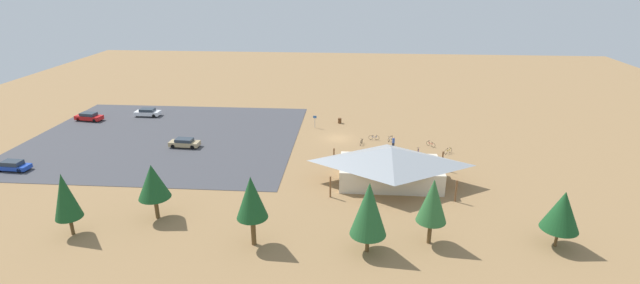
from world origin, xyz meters
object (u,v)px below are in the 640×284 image
Objects in this scene: car_blue_by_curb at (13,166)px; pine_far_east at (369,209)px; pine_far_west at (251,198)px; pine_center at (433,201)px; bicycle_red_trailside at (431,144)px; car_white_far_end at (148,112)px; car_red_second_row at (89,117)px; visitor_near_lot at (393,142)px; lot_sign at (315,120)px; bicycle_black_lone_west at (361,142)px; bike_pavilion at (390,163)px; pine_midwest at (65,196)px; bicycle_yellow_near_porch at (448,151)px; bicycle_teal_yard_front at (388,151)px; bicycle_white_back_row at (390,139)px; trash_bin at (340,121)px; pine_west at (562,211)px; bicycle_purple_mid_cluster at (418,152)px; pine_mideast at (153,182)px; car_tan_end_stall at (185,143)px; bicycle_blue_yard_left at (374,138)px.

pine_far_east is at bearing 161.92° from car_blue_by_curb.
pine_far_west is 17.03m from pine_center.
car_white_far_end reaches higher than bicycle_red_trailside.
visitor_near_lot is (-52.62, 9.24, 0.14)m from car_red_second_row.
lot_sign is 1.39× the size of bicycle_black_lone_west.
bike_pavilion is 12.30m from visitor_near_lot.
pine_midwest is at bearing 58.41° from lot_sign.
bike_pavilion is at bearing -133.50° from pine_far_west.
bicycle_black_lone_west is at bearing -13.05° from visitor_near_lot.
bicycle_yellow_near_porch is (-41.76, -24.86, -3.92)m from pine_midwest.
pine_center is at bearing -174.90° from pine_far_west.
bicycle_teal_yard_front is at bearing -92.38° from bike_pavilion.
trash_bin is at bearing -44.75° from bicycle_white_back_row.
pine_west is 1.31× the size of car_white_far_end.
bike_pavilion is 48.81m from car_white_far_end.
pine_far_east is 1.46× the size of car_red_second_row.
lot_sign is 10.72m from bicycle_black_lone_west.
trash_bin is 0.20× the size of car_blue_by_curb.
bicycle_purple_mid_cluster reaches higher than bicycle_red_trailside.
car_white_far_end is (57.07, -37.60, -3.11)m from pine_west.
pine_west is 3.70× the size of bicycle_teal_yard_front.
bicycle_white_back_row is at bearing -138.78° from pine_midwest.
trash_bin is 0.15× the size of pine_mideast.
trash_bin is at bearing -35.80° from bicycle_red_trailside.
bicycle_red_trailside is at bearing -175.16° from car_tan_end_stall.
bicycle_yellow_near_porch is at bearing 153.62° from lot_sign.
pine_center is at bearing -178.21° from pine_midwest.
bicycle_purple_mid_cluster is at bearing 162.31° from car_white_far_end.
pine_center reaches higher than pine_mideast.
bicycle_red_trailside is (-14.11, 10.18, -0.09)m from trash_bin.
bike_pavilion is 8.58× the size of bicycle_purple_mid_cluster.
car_red_second_row reaches higher than bicycle_black_lone_west.
pine_west reaches higher than car_white_far_end.
bicycle_purple_mid_cluster is at bearing -169.83° from car_blue_by_curb.
bicycle_white_back_row is at bearing -63.76° from pine_west.
bike_pavilion is at bearing 85.64° from bicycle_white_back_row.
car_red_second_row is at bearing -1.16° from lot_sign.
car_red_second_row is (18.65, -35.73, -3.53)m from pine_midwest.
trash_bin is 0.57× the size of bicycle_teal_yard_front.
car_red_second_row is 9.79m from car_white_far_end.
visitor_near_lot is at bearing -96.42° from bike_pavilion.
bicycle_blue_yard_left is 2.97m from bicycle_black_lone_west.
pine_mideast is 1.36× the size of car_tan_end_stall.
bicycle_black_lone_west is at bearing -75.63° from bike_pavilion.
bike_pavilion is 2.53× the size of pine_west.
visitor_near_lot reaches higher than bicycle_white_back_row.
car_blue_by_curb reaches higher than bicycle_blue_yard_left.
bicycle_yellow_near_porch is 0.30× the size of car_white_far_end.
lot_sign is 0.50× the size of car_white_far_end.
pine_far_west reaches higher than visitor_near_lot.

